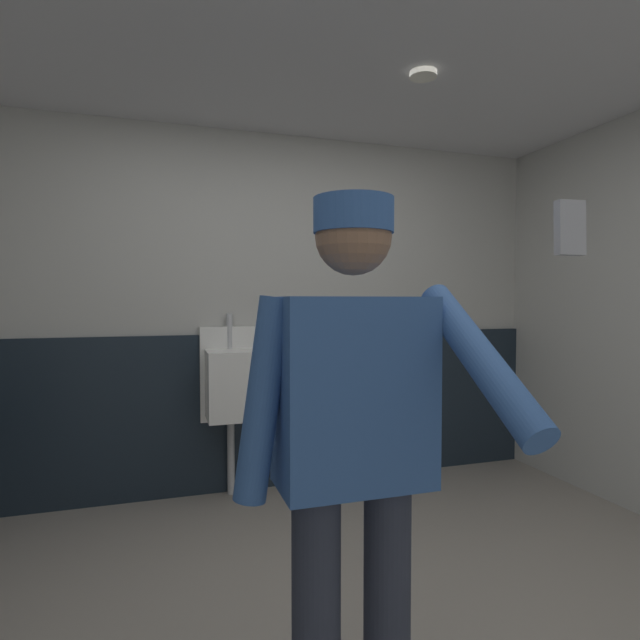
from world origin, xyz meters
TOP-DOWN VIEW (x-y plane):
  - wall_back at (0.00, 1.87)m, footprint 4.83×0.12m
  - wainscot_band_back at (0.00, 1.79)m, footprint 4.23×0.03m
  - downlight_far at (0.59, 0.63)m, footprint 0.14×0.14m
  - urinal_solo at (-0.25, 1.65)m, footprint 0.40×0.34m
  - person at (-0.18, -0.39)m, footprint 0.65×0.60m
  - cell_phone at (0.08, -0.89)m, footprint 0.06×0.03m

SIDE VIEW (x-z plane):
  - wainscot_band_back at x=0.00m, z-range 0.00..1.10m
  - urinal_solo at x=-0.25m, z-range 0.16..1.40m
  - person at x=-0.18m, z-range 0.14..1.76m
  - wall_back at x=0.00m, z-range 0.00..2.50m
  - cell_phone at x=0.08m, z-range 1.42..1.53m
  - downlight_far at x=0.59m, z-range 2.47..2.50m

